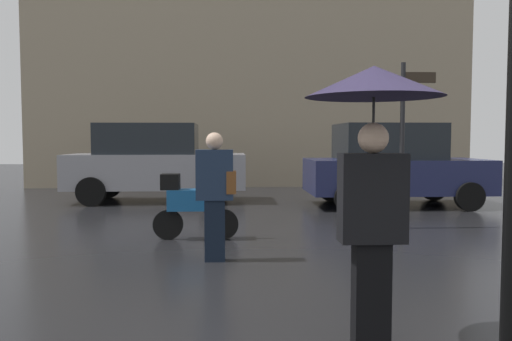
# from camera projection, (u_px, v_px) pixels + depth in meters

# --- Properties ---
(pedestrian_with_umbrella) EXTENTS (0.98, 0.98, 2.05)m
(pedestrian_with_umbrella) POSITION_uv_depth(u_px,v_px,m) (373.00, 130.00, 3.57)
(pedestrian_with_umbrella) COLOR black
(pedestrian_with_umbrella) RESTS_ON ground
(pedestrian_with_bag) EXTENTS (0.50, 0.24, 1.62)m
(pedestrian_with_bag) POSITION_uv_depth(u_px,v_px,m) (216.00, 188.00, 6.28)
(pedestrian_with_bag) COLOR black
(pedestrian_with_bag) RESTS_ON ground
(parked_scooter) EXTENTS (1.31, 0.32, 1.23)m
(parked_scooter) POSITION_uv_depth(u_px,v_px,m) (193.00, 204.00, 7.69)
(parked_scooter) COLOR black
(parked_scooter) RESTS_ON ground
(parked_car_left) EXTENTS (4.04, 2.08, 1.90)m
(parked_car_left) POSITION_uv_depth(u_px,v_px,m) (392.00, 165.00, 11.57)
(parked_car_left) COLOR #1E234C
(parked_car_left) RESTS_ON ground
(parked_car_right) EXTENTS (4.32, 1.85, 1.92)m
(parked_car_right) POSITION_uv_depth(u_px,v_px,m) (155.00, 162.00, 12.39)
(parked_car_right) COLOR gray
(parked_car_right) RESTS_ON ground
(street_signpost) EXTENTS (1.08, 0.08, 2.84)m
(street_signpost) POSITION_uv_depth(u_px,v_px,m) (403.00, 128.00, 8.57)
(street_signpost) COLOR black
(street_signpost) RESTS_ON ground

